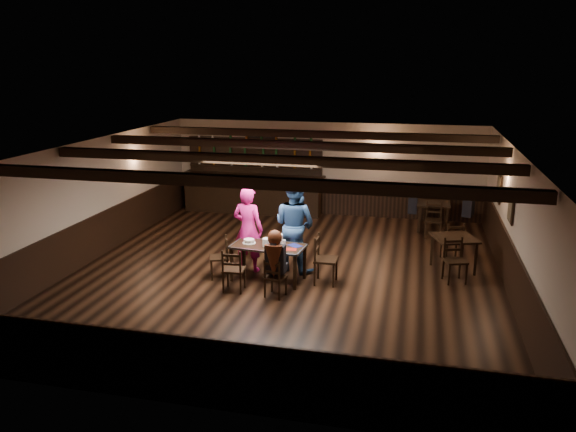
% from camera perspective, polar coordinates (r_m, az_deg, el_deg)
% --- Properties ---
extents(ground, '(10.00, 10.00, 0.00)m').
position_cam_1_polar(ground, '(12.09, -0.19, -5.75)').
color(ground, black).
rests_on(ground, ground).
extents(room_shell, '(9.02, 10.02, 2.71)m').
position_cam_1_polar(room_shell, '(11.61, -0.11, 2.37)').
color(room_shell, beige).
rests_on(room_shell, ground).
extents(dining_table, '(1.56, 0.90, 0.75)m').
position_cam_1_polar(dining_table, '(11.48, -2.02, -3.41)').
color(dining_table, black).
rests_on(dining_table, ground).
extents(chair_near_left, '(0.43, 0.41, 0.87)m').
position_cam_1_polar(chair_near_left, '(10.98, -5.63, -5.23)').
color(chair_near_left, black).
rests_on(chair_near_left, ground).
extents(chair_near_right, '(0.43, 0.42, 0.77)m').
position_cam_1_polar(chair_near_right, '(10.70, -1.45, -6.05)').
color(chair_near_right, black).
rests_on(chair_near_right, ground).
extents(chair_end_left, '(0.51, 0.52, 0.87)m').
position_cam_1_polar(chair_end_left, '(11.77, -6.66, -3.84)').
color(chair_end_left, black).
rests_on(chair_end_left, ground).
extents(chair_end_right, '(0.45, 0.47, 1.01)m').
position_cam_1_polar(chair_end_right, '(11.38, 3.45, -4.01)').
color(chair_end_right, black).
rests_on(chair_end_right, ground).
extents(chair_far_pushed, '(0.46, 0.44, 0.84)m').
position_cam_1_polar(chair_far_pushed, '(12.90, -4.01, -2.10)').
color(chair_far_pushed, black).
rests_on(chair_far_pushed, ground).
extents(woman_pink, '(0.73, 0.53, 1.84)m').
position_cam_1_polar(woman_pink, '(11.97, -4.08, -1.35)').
color(woman_pink, '#FD22A0').
rests_on(woman_pink, ground).
extents(man_blue, '(1.21, 1.10, 2.01)m').
position_cam_1_polar(man_blue, '(11.96, 0.69, -0.90)').
color(man_blue, navy).
rests_on(man_blue, ground).
extents(seated_person, '(0.37, 0.56, 0.90)m').
position_cam_1_polar(seated_person, '(10.59, -1.32, -3.87)').
color(seated_person, black).
rests_on(seated_person, ground).
extents(cake, '(0.27, 0.27, 0.09)m').
position_cam_1_polar(cake, '(11.60, -3.97, -2.57)').
color(cake, white).
rests_on(cake, dining_table).
extents(plate_stack_a, '(0.17, 0.17, 0.16)m').
position_cam_1_polar(plate_stack_a, '(11.38, -2.18, -2.67)').
color(plate_stack_a, white).
rests_on(plate_stack_a, dining_table).
extents(plate_stack_b, '(0.19, 0.19, 0.23)m').
position_cam_1_polar(plate_stack_b, '(11.42, -1.01, -2.42)').
color(plate_stack_b, white).
rests_on(plate_stack_b, dining_table).
extents(tea_light, '(0.05, 0.05, 0.06)m').
position_cam_1_polar(tea_light, '(11.45, -1.42, -2.86)').
color(tea_light, '#A5A8AD').
rests_on(tea_light, dining_table).
extents(salt_shaker, '(0.04, 0.04, 0.10)m').
position_cam_1_polar(salt_shaker, '(11.24, -0.55, -3.07)').
color(salt_shaker, silver).
rests_on(salt_shaker, dining_table).
extents(pepper_shaker, '(0.04, 0.04, 0.09)m').
position_cam_1_polar(pepper_shaker, '(11.21, -0.30, -3.13)').
color(pepper_shaker, '#A5A8AD').
rests_on(pepper_shaker, dining_table).
extents(drink_glass, '(0.07, 0.07, 0.11)m').
position_cam_1_polar(drink_glass, '(11.44, -0.40, -2.70)').
color(drink_glass, silver).
rests_on(drink_glass, dining_table).
extents(menu_red, '(0.29, 0.22, 0.00)m').
position_cam_1_polar(menu_red, '(11.20, 0.18, -3.39)').
color(menu_red, maroon).
rests_on(menu_red, dining_table).
extents(menu_blue, '(0.35, 0.33, 0.00)m').
position_cam_1_polar(menu_blue, '(11.42, 0.71, -3.01)').
color(menu_blue, '#101653').
rests_on(menu_blue, dining_table).
extents(bar_counter, '(4.28, 0.70, 2.20)m').
position_cam_1_polar(bar_counter, '(16.79, -3.56, 2.84)').
color(bar_counter, black).
rests_on(bar_counter, ground).
extents(back_table_a, '(1.08, 1.08, 0.75)m').
position_cam_1_polar(back_table_a, '(12.53, 16.53, -2.49)').
color(back_table_a, black).
rests_on(back_table_a, ground).
extents(back_table_b, '(0.86, 0.86, 0.75)m').
position_cam_1_polar(back_table_b, '(15.40, 14.56, 0.95)').
color(back_table_b, black).
rests_on(back_table_b, ground).
extents(bg_patron_left, '(0.24, 0.39, 0.79)m').
position_cam_1_polar(bg_patron_left, '(15.29, 12.60, 1.78)').
color(bg_patron_left, black).
rests_on(bg_patron_left, ground).
extents(bg_patron_right, '(0.35, 0.44, 0.80)m').
position_cam_1_polar(bg_patron_right, '(15.31, 17.92, 1.45)').
color(bg_patron_right, black).
rests_on(bg_patron_right, ground).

